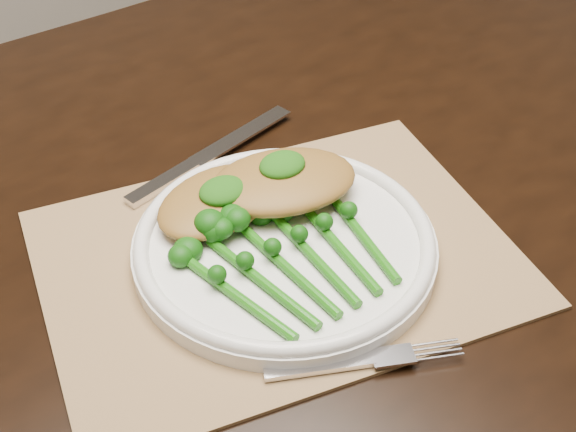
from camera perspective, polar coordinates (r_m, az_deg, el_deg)
dining_table at (r=1.10m, az=-1.96°, el=-13.31°), size 1.62×0.94×0.75m
placemat at (r=0.75m, az=-0.75°, el=-2.99°), size 0.49×0.41×0.00m
dinner_plate at (r=0.74m, az=-0.24°, el=-1.98°), size 0.28×0.28×0.03m
knife at (r=0.86m, az=-6.51°, el=3.82°), size 0.23×0.06×0.01m
fork at (r=0.66m, az=6.34°, el=-10.05°), size 0.15×0.09×0.01m
chicken_fillet_left at (r=0.76m, az=-5.10°, el=1.08°), size 0.14×0.11×0.03m
chicken_fillet_right at (r=0.77m, az=-0.35°, el=2.48°), size 0.17×0.14×0.03m
pesto_dollop_left at (r=0.75m, az=-4.66°, el=1.81°), size 0.05×0.04×0.02m
pesto_dollop_right at (r=0.77m, az=-0.41°, el=3.66°), size 0.05×0.04×0.02m
broccolini_bundle at (r=0.71m, az=0.83°, el=-3.26°), size 0.16×0.18×0.04m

